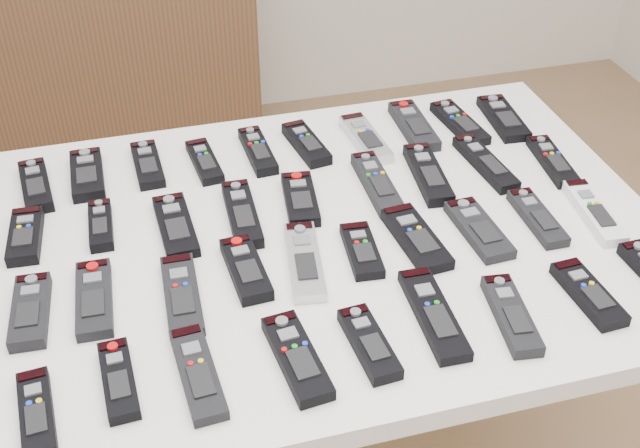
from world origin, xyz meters
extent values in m
cube|color=white|center=(0.06, 0.11, 0.76)|extent=(1.25, 0.88, 0.04)
cylinder|color=beige|center=(-0.50, 0.49, 0.37)|extent=(0.04, 0.04, 0.74)
cylinder|color=beige|center=(0.63, 0.49, 0.37)|extent=(0.04, 0.04, 0.74)
cube|color=#4E311F|center=(-0.60, 1.78, 0.43)|extent=(1.75, 0.60, 0.86)
cube|color=black|center=(-0.43, 0.38, 0.79)|extent=(0.07, 0.17, 0.02)
cube|color=black|center=(-0.34, 0.40, 0.79)|extent=(0.06, 0.16, 0.02)
cube|color=black|center=(-0.22, 0.41, 0.79)|extent=(0.06, 0.16, 0.02)
cube|color=black|center=(-0.10, 0.39, 0.79)|extent=(0.06, 0.16, 0.02)
cube|color=black|center=(0.01, 0.40, 0.79)|extent=(0.05, 0.17, 0.02)
cube|color=black|center=(0.11, 0.40, 0.79)|extent=(0.07, 0.16, 0.02)
cube|color=#B7B7BC|center=(0.24, 0.38, 0.79)|extent=(0.07, 0.19, 0.02)
cube|color=black|center=(0.36, 0.41, 0.79)|extent=(0.06, 0.19, 0.02)
cube|color=black|center=(0.46, 0.39, 0.79)|extent=(0.07, 0.18, 0.02)
cube|color=black|center=(0.56, 0.39, 0.79)|extent=(0.07, 0.18, 0.02)
cube|color=black|center=(-0.45, 0.23, 0.79)|extent=(0.06, 0.15, 0.02)
cube|color=black|center=(-0.32, 0.22, 0.79)|extent=(0.04, 0.14, 0.02)
cube|color=black|center=(-0.19, 0.19, 0.79)|extent=(0.07, 0.18, 0.02)
cube|color=black|center=(-0.06, 0.19, 0.79)|extent=(0.06, 0.19, 0.02)
cube|color=black|center=(0.05, 0.21, 0.79)|extent=(0.08, 0.16, 0.02)
cube|color=black|center=(0.21, 0.22, 0.79)|extent=(0.05, 0.20, 0.02)
cube|color=black|center=(0.32, 0.22, 0.79)|extent=(0.07, 0.20, 0.02)
cube|color=black|center=(0.44, 0.23, 0.79)|extent=(0.06, 0.20, 0.02)
cube|color=black|center=(0.58, 0.20, 0.79)|extent=(0.06, 0.18, 0.02)
cube|color=black|center=(-0.44, 0.02, 0.79)|extent=(0.07, 0.16, 0.02)
cube|color=black|center=(-0.34, 0.03, 0.79)|extent=(0.06, 0.18, 0.02)
cube|color=black|center=(-0.20, 0.00, 0.79)|extent=(0.06, 0.19, 0.02)
cube|color=black|center=(-0.09, 0.03, 0.79)|extent=(0.06, 0.16, 0.02)
cube|color=#B7B7BC|center=(0.01, 0.03, 0.79)|extent=(0.08, 0.20, 0.02)
cube|color=black|center=(0.12, 0.03, 0.79)|extent=(0.06, 0.15, 0.02)
cube|color=black|center=(0.22, 0.04, 0.79)|extent=(0.08, 0.18, 0.02)
cube|color=black|center=(0.34, 0.03, 0.79)|extent=(0.07, 0.17, 0.02)
cube|color=black|center=(0.46, 0.04, 0.79)|extent=(0.05, 0.17, 0.02)
cube|color=silver|center=(0.57, 0.02, 0.79)|extent=(0.07, 0.19, 0.02)
cube|color=black|center=(-0.43, -0.19, 0.79)|extent=(0.06, 0.15, 0.02)
cube|color=black|center=(-0.31, -0.16, 0.79)|extent=(0.05, 0.15, 0.02)
cube|color=black|center=(-0.20, -0.18, 0.79)|extent=(0.06, 0.19, 0.02)
cube|color=black|center=(-0.05, -0.19, 0.79)|extent=(0.07, 0.18, 0.02)
cube|color=black|center=(0.06, -0.19, 0.79)|extent=(0.06, 0.15, 0.02)
cube|color=black|center=(0.18, -0.15, 0.79)|extent=(0.06, 0.21, 0.02)
cube|color=black|center=(0.30, -0.19, 0.79)|extent=(0.07, 0.18, 0.02)
cube|color=black|center=(0.44, -0.17, 0.79)|extent=(0.06, 0.16, 0.02)
camera|label=1|loc=(-0.24, -0.99, 1.68)|focal=45.00mm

